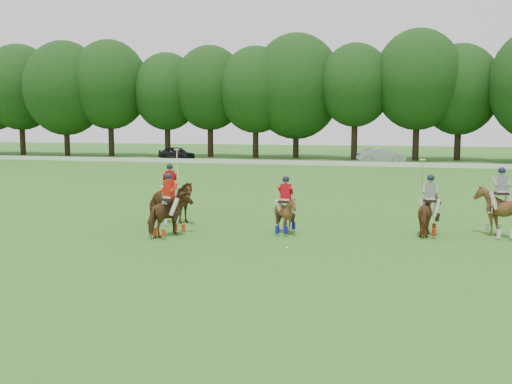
% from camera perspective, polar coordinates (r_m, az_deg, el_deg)
% --- Properties ---
extents(ground, '(180.00, 180.00, 0.00)m').
position_cam_1_polar(ground, '(18.23, -4.39, -5.87)').
color(ground, '#31621C').
rests_on(ground, ground).
extents(tree_line, '(117.98, 14.32, 14.75)m').
position_cam_1_polar(tree_line, '(65.19, 10.17, 10.45)').
color(tree_line, black).
rests_on(tree_line, ground).
extents(boundary_rail, '(120.00, 0.10, 0.44)m').
position_cam_1_polar(boundary_rail, '(55.22, 8.83, 2.83)').
color(boundary_rail, white).
rests_on(boundary_rail, ground).
extents(car_left, '(4.67, 2.97, 1.48)m').
position_cam_1_polar(car_left, '(64.45, -7.94, 3.88)').
color(car_left, black).
rests_on(car_left, ground).
extents(car_mid, '(5.03, 3.00, 1.57)m').
position_cam_1_polar(car_mid, '(59.41, 12.39, 3.58)').
color(car_mid, '#A6A6AC').
rests_on(car_mid, ground).
extents(polo_red_a, '(1.29, 1.99, 2.26)m').
position_cam_1_polar(polo_red_a, '(20.58, -8.67, -2.16)').
color(polo_red_a, '#522A16').
rests_on(polo_red_a, ground).
extents(polo_red_b, '(2.17, 2.05, 2.96)m').
position_cam_1_polar(polo_red_b, '(23.16, -8.57, -0.99)').
color(polo_red_b, '#522A16').
rests_on(polo_red_b, ground).
extents(polo_red_c, '(1.21, 1.33, 2.12)m').
position_cam_1_polar(polo_red_c, '(20.86, 2.98, -2.17)').
color(polo_red_c, '#522A16').
rests_on(polo_red_c, ground).
extents(polo_stripe_a, '(1.10, 1.78, 2.74)m').
position_cam_1_polar(polo_stripe_a, '(21.39, 16.96, -2.11)').
color(polo_stripe_a, '#522A16').
rests_on(polo_stripe_a, ground).
extents(polo_stripe_b, '(1.72, 1.86, 2.48)m').
position_cam_1_polar(polo_stripe_b, '(22.03, 23.20, -1.78)').
color(polo_stripe_b, '#522A16').
rests_on(polo_stripe_b, ground).
extents(polo_ball, '(0.09, 0.09, 0.09)m').
position_cam_1_polar(polo_ball, '(18.38, 3.13, -5.61)').
color(polo_ball, white).
rests_on(polo_ball, ground).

